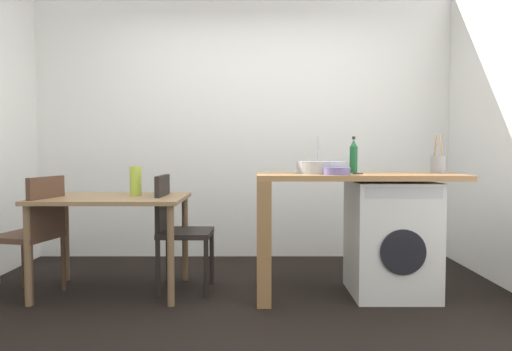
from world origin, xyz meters
TOP-DOWN VIEW (x-y plane):
  - ground_plane at (0.00, 0.00)m, footprint 5.46×5.46m
  - wall_back at (0.00, 1.75)m, footprint 4.60×0.10m
  - dining_table at (-0.96, 0.48)m, footprint 1.10×0.76m
  - chair_person_seat at (-1.51, 0.36)m, footprint 0.48×0.48m
  - chair_opposite at (-0.49, 0.53)m, footprint 0.41×0.41m
  - kitchen_counter at (0.68, 0.43)m, footprint 1.50×0.68m
  - washing_machine at (1.15, 0.42)m, footprint 0.60×0.61m
  - sink_basin at (0.63, 0.43)m, footprint 0.38×0.38m
  - tap at (0.63, 0.61)m, footprint 0.02×0.02m
  - bottle_tall_green at (0.89, 0.54)m, footprint 0.06×0.06m
  - mixing_bowl at (0.70, 0.23)m, footprint 0.19×0.19m
  - utensil_crock at (1.52, 0.48)m, footprint 0.11×0.11m
  - vase at (-0.81, 0.58)m, footprint 0.09×0.09m
  - scissors at (0.84, 0.33)m, footprint 0.15×0.06m

SIDE VIEW (x-z plane):
  - ground_plane at x=0.00m, z-range 0.00..0.00m
  - washing_machine at x=1.15m, z-range 0.00..0.86m
  - chair_person_seat at x=-1.51m, z-range 0.06..0.96m
  - chair_opposite at x=-0.49m, z-range 0.06..0.96m
  - dining_table at x=-0.96m, z-range 0.27..1.01m
  - kitchen_counter at x=0.68m, z-range 0.30..1.22m
  - vase at x=-0.81m, z-range 0.74..0.97m
  - scissors at x=0.84m, z-range 0.92..0.93m
  - mixing_bowl at x=0.70m, z-range 0.92..0.98m
  - sink_basin at x=0.63m, z-range 0.92..1.01m
  - utensil_crock at x=1.52m, z-range 0.84..1.14m
  - bottle_tall_green at x=0.89m, z-range 0.91..1.19m
  - tap at x=0.63m, z-range 0.92..1.20m
  - wall_back at x=0.00m, z-range 0.00..2.70m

